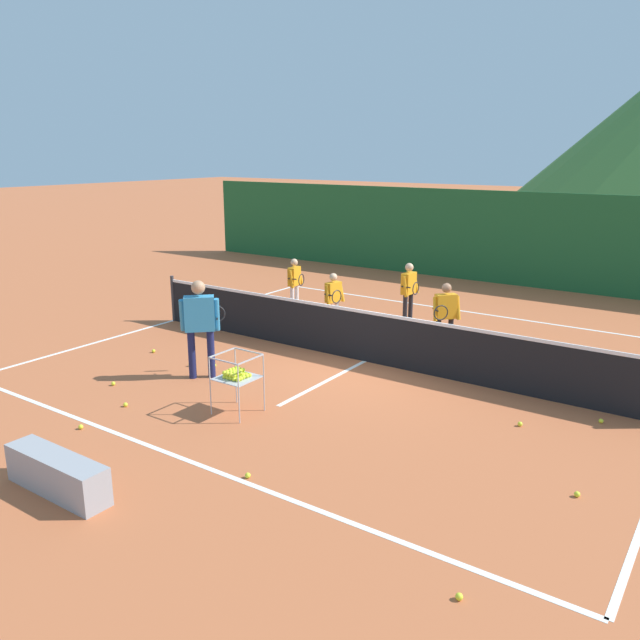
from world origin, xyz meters
name	(u,v)px	position (x,y,z in m)	size (l,w,h in m)	color
ground_plane	(365,361)	(0.00, 0.00, 0.00)	(120.00, 120.00, 0.00)	#BC6038
line_baseline_near	(179,457)	(0.00, -4.65, 0.00)	(10.27, 0.08, 0.01)	white
line_baseline_far	(462,311)	(0.00, 4.64, 0.00)	(10.27, 0.08, 0.01)	white
line_sideline_west	(174,320)	(-5.13, 0.00, 0.00)	(0.08, 9.29, 0.01)	white
line_service_center	(365,361)	(0.00, 0.00, 0.00)	(0.08, 5.22, 0.01)	white
tennis_net	(365,336)	(0.00, 0.00, 0.50)	(10.29, 0.08, 1.05)	#333338
instructor	(200,320)	(-1.87, -2.33, 1.03)	(0.64, 0.79, 1.71)	#191E4C
student_0	(295,280)	(-3.38, 2.34, 0.77)	(0.49, 0.58, 1.28)	silver
student_1	(333,296)	(-1.68, 1.48, 0.75)	(0.41, 0.65, 1.25)	silver
student_2	(409,287)	(-0.59, 2.88, 0.83)	(0.41, 0.66, 1.38)	black
student_3	(445,311)	(0.97, 1.36, 0.82)	(0.49, 0.71, 1.36)	black
ball_cart	(236,375)	(-0.36, -3.14, 0.60)	(0.58, 0.58, 0.90)	#B7B7BC
tennis_ball_0	(154,351)	(-3.64, -1.89, 0.03)	(0.07, 0.07, 0.07)	yellow
tennis_ball_1	(459,597)	(4.00, -5.12, 0.03)	(0.07, 0.07, 0.07)	yellow
tennis_ball_2	(125,405)	(-1.91, -3.96, 0.03)	(0.07, 0.07, 0.07)	yellow
tennis_ball_3	(214,365)	(-2.07, -1.84, 0.03)	(0.07, 0.07, 0.07)	yellow
tennis_ball_4	(577,494)	(4.43, -2.75, 0.03)	(0.07, 0.07, 0.07)	yellow
tennis_ball_5	(601,421)	(4.22, -0.45, 0.03)	(0.07, 0.07, 0.07)	yellow
tennis_ball_6	(81,427)	(-1.77, -4.84, 0.03)	(0.07, 0.07, 0.07)	yellow
tennis_ball_7	(520,424)	(3.29, -1.22, 0.03)	(0.07, 0.07, 0.07)	yellow
tennis_ball_8	(248,475)	(1.07, -4.55, 0.03)	(0.07, 0.07, 0.07)	yellow
tennis_ball_9	(113,384)	(-2.82, -3.48, 0.03)	(0.07, 0.07, 0.07)	yellow
tennis_ball_10	(190,365)	(-2.46, -2.06, 0.03)	(0.07, 0.07, 0.07)	yellow
windscreen_fence	(516,239)	(0.00, 8.42, 1.34)	(22.59, 0.08, 2.68)	#1E5B2D
courtside_bench	(57,474)	(-0.50, -6.03, 0.23)	(1.50, 0.36, 0.46)	#99999E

